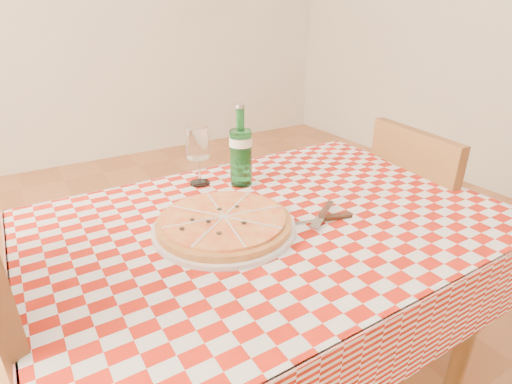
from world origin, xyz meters
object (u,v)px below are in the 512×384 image
at_px(dining_table, 273,247).
at_px(wine_glass, 198,156).
at_px(chair_near, 421,222).
at_px(pizza_plate, 224,221).
at_px(water_bottle, 241,146).

distance_m(dining_table, wine_glass, 0.39).
height_order(dining_table, wine_glass, wine_glass).
bearing_deg(chair_near, dining_table, -169.90).
relative_size(dining_table, wine_glass, 6.18).
bearing_deg(chair_near, wine_glass, 167.56).
xyz_separation_m(chair_near, pizza_plate, (-0.89, -0.02, 0.26)).
bearing_deg(chair_near, water_bottle, 169.78).
bearing_deg(wine_glass, water_bottle, -32.16).
bearing_deg(pizza_plate, dining_table, -4.35).
relative_size(dining_table, water_bottle, 4.48).
xyz_separation_m(dining_table, pizza_plate, (-0.15, 0.01, 0.12)).
bearing_deg(wine_glass, chair_near, -20.46).
relative_size(dining_table, chair_near, 1.33).
bearing_deg(water_bottle, pizza_plate, -128.22).
xyz_separation_m(dining_table, water_bottle, (0.04, 0.26, 0.23)).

